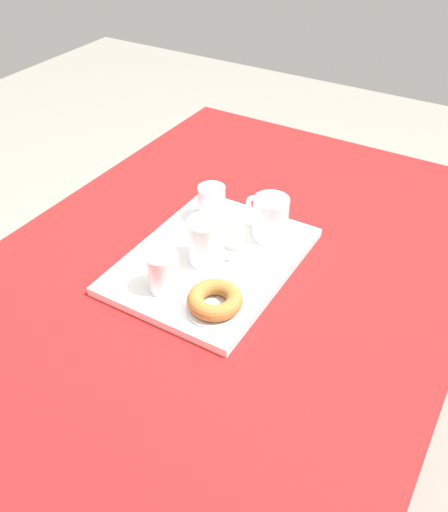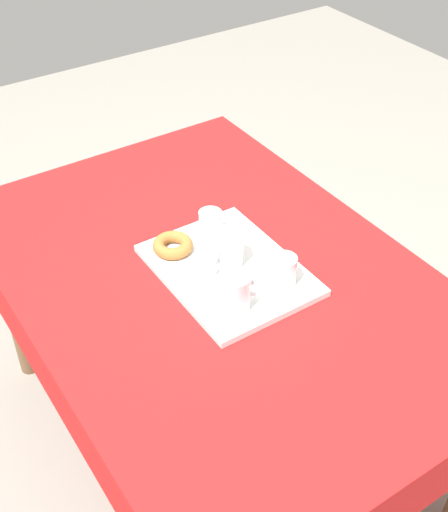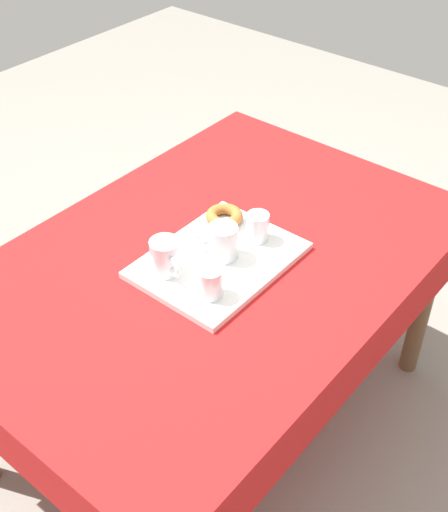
{
  "view_description": "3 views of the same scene",
  "coord_description": "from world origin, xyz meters",
  "px_view_note": "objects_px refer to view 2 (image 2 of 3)",
  "views": [
    {
      "loc": [
        -0.78,
        -0.48,
        1.49
      ],
      "look_at": [
        0.02,
        0.0,
        0.75
      ],
      "focal_mm": 38.55,
      "sensor_mm": 36.0,
      "label": 1
    },
    {
      "loc": [
        1.15,
        -0.73,
        1.9
      ],
      "look_at": [
        -0.01,
        0.03,
        0.77
      ],
      "focal_mm": 47.6,
      "sensor_mm": 36.0,
      "label": 2
    },
    {
      "loc": [
        1.11,
        0.95,
        1.91
      ],
      "look_at": [
        0.01,
        0.05,
        0.75
      ],
      "focal_mm": 46.83,
      "sensor_mm": 36.0,
      "label": 3
    }
  ],
  "objects_px": {
    "tea_mug_left": "(227,250)",
    "water_glass_near": "(211,226)",
    "tea_mug_right": "(235,293)",
    "donut_plate_left": "(173,251)",
    "serving_tray": "(229,270)",
    "water_glass_far": "(284,272)",
    "sugar_donut_left": "(173,245)",
    "dining_table": "(217,298)"
  },
  "relations": [
    {
      "from": "tea_mug_left",
      "to": "water_glass_near",
      "type": "xyz_separation_m",
      "value": [
        -0.12,
        0.03,
        -0.01
      ]
    },
    {
      "from": "tea_mug_left",
      "to": "tea_mug_right",
      "type": "relative_size",
      "value": 0.99
    },
    {
      "from": "tea_mug_right",
      "to": "donut_plate_left",
      "type": "height_order",
      "value": "tea_mug_right"
    },
    {
      "from": "tea_mug_right",
      "to": "water_glass_near",
      "type": "distance_m",
      "value": 0.29
    },
    {
      "from": "serving_tray",
      "to": "water_glass_far",
      "type": "xyz_separation_m",
      "value": [
        0.13,
        0.08,
        0.05
      ]
    },
    {
      "from": "tea_mug_right",
      "to": "tea_mug_left",
      "type": "bearing_deg",
      "value": 153.01
    },
    {
      "from": "tea_mug_left",
      "to": "sugar_donut_left",
      "type": "relative_size",
      "value": 1.08
    },
    {
      "from": "sugar_donut_left",
      "to": "tea_mug_right",
      "type": "bearing_deg",
      "value": 4.24
    },
    {
      "from": "tea_mug_left",
      "to": "dining_table",
      "type": "bearing_deg",
      "value": -90.55
    },
    {
      "from": "water_glass_near",
      "to": "water_glass_far",
      "type": "distance_m",
      "value": 0.27
    },
    {
      "from": "serving_tray",
      "to": "donut_plate_left",
      "type": "relative_size",
      "value": 3.81
    },
    {
      "from": "dining_table",
      "to": "tea_mug_left",
      "type": "distance_m",
      "value": 0.16
    },
    {
      "from": "water_glass_far",
      "to": "dining_table",
      "type": "bearing_deg",
      "value": -142.28
    },
    {
      "from": "tea_mug_right",
      "to": "donut_plate_left",
      "type": "relative_size",
      "value": 1.03
    },
    {
      "from": "dining_table",
      "to": "donut_plate_left",
      "type": "distance_m",
      "value": 0.18
    },
    {
      "from": "water_glass_near",
      "to": "serving_tray",
      "type": "bearing_deg",
      "value": -12.82
    },
    {
      "from": "tea_mug_left",
      "to": "water_glass_near",
      "type": "distance_m",
      "value": 0.13
    },
    {
      "from": "tea_mug_left",
      "to": "sugar_donut_left",
      "type": "xyz_separation_m",
      "value": [
        -0.12,
        -0.1,
        -0.02
      ]
    },
    {
      "from": "serving_tray",
      "to": "tea_mug_left",
      "type": "relative_size",
      "value": 3.71
    },
    {
      "from": "tea_mug_right",
      "to": "sugar_donut_left",
      "type": "relative_size",
      "value": 1.09
    },
    {
      "from": "serving_tray",
      "to": "water_glass_near",
      "type": "bearing_deg",
      "value": 167.18
    },
    {
      "from": "tea_mug_right",
      "to": "water_glass_near",
      "type": "bearing_deg",
      "value": 159.41
    },
    {
      "from": "serving_tray",
      "to": "water_glass_near",
      "type": "xyz_separation_m",
      "value": [
        -0.14,
        0.03,
        0.05
      ]
    },
    {
      "from": "dining_table",
      "to": "water_glass_near",
      "type": "height_order",
      "value": "water_glass_near"
    },
    {
      "from": "dining_table",
      "to": "tea_mug_left",
      "type": "bearing_deg",
      "value": 89.45
    },
    {
      "from": "dining_table",
      "to": "sugar_donut_left",
      "type": "xyz_separation_m",
      "value": [
        -0.12,
        -0.06,
        0.13
      ]
    },
    {
      "from": "serving_tray",
      "to": "water_glass_far",
      "type": "bearing_deg",
      "value": 32.05
    },
    {
      "from": "water_glass_far",
      "to": "tea_mug_right",
      "type": "bearing_deg",
      "value": -88.48
    },
    {
      "from": "serving_tray",
      "to": "tea_mug_left",
      "type": "bearing_deg",
      "value": 161.54
    },
    {
      "from": "dining_table",
      "to": "tea_mug_left",
      "type": "xyz_separation_m",
      "value": [
        0.0,
        0.03,
        0.15
      ]
    },
    {
      "from": "serving_tray",
      "to": "sugar_donut_left",
      "type": "distance_m",
      "value": 0.17
    },
    {
      "from": "dining_table",
      "to": "tea_mug_right",
      "type": "relative_size",
      "value": 12.26
    },
    {
      "from": "tea_mug_right",
      "to": "donut_plate_left",
      "type": "distance_m",
      "value": 0.27
    },
    {
      "from": "tea_mug_left",
      "to": "water_glass_near",
      "type": "relative_size",
      "value": 1.42
    },
    {
      "from": "dining_table",
      "to": "sugar_donut_left",
      "type": "height_order",
      "value": "sugar_donut_left"
    },
    {
      "from": "tea_mug_left",
      "to": "tea_mug_right",
      "type": "height_order",
      "value": "same"
    },
    {
      "from": "dining_table",
      "to": "serving_tray",
      "type": "xyz_separation_m",
      "value": [
        0.01,
        0.03,
        0.1
      ]
    },
    {
      "from": "water_glass_near",
      "to": "water_glass_far",
      "type": "bearing_deg",
      "value": 10.7
    },
    {
      "from": "tea_mug_right",
      "to": "dining_table",
      "type": "bearing_deg",
      "value": 164.47
    },
    {
      "from": "serving_tray",
      "to": "sugar_donut_left",
      "type": "xyz_separation_m",
      "value": [
        -0.14,
        -0.09,
        0.03
      ]
    },
    {
      "from": "serving_tray",
      "to": "dining_table",
      "type": "bearing_deg",
      "value": -114.48
    },
    {
      "from": "tea_mug_right",
      "to": "sugar_donut_left",
      "type": "height_order",
      "value": "tea_mug_right"
    }
  ]
}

